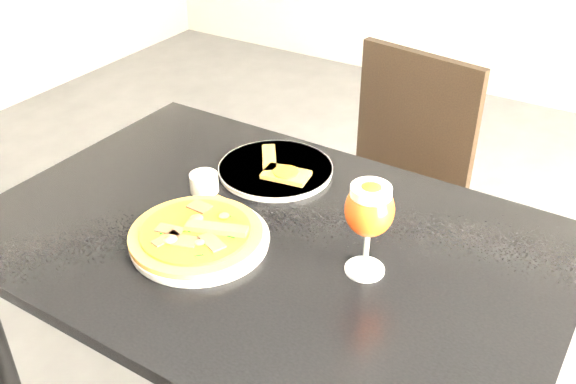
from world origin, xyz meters
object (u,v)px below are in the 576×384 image
Objects in this scene: chair_far at (388,191)px; pizza at (196,233)px; dining_table at (267,269)px; beer_glass at (369,210)px.

chair_far is 0.82m from pizza.
dining_table is 6.25× the size of beer_glass.
beer_glass reaches higher than chair_far.
dining_table is 1.35× the size of chair_far.
chair_far is 4.63× the size of beer_glass.
beer_glass reaches higher than dining_table.
chair_far reaches higher than dining_table.
dining_table is 0.18m from pizza.
beer_glass is at bearing 1.56° from dining_table.
pizza is at bearing -163.31° from beer_glass.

